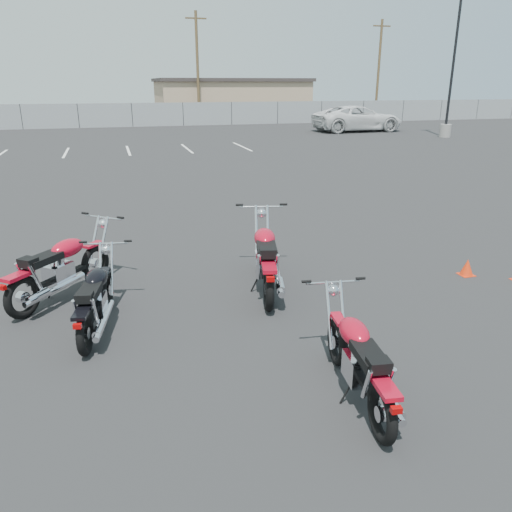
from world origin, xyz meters
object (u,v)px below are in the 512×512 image
object	(u,v)px
motorcycle_second_black	(96,299)
motorcycle_front_red	(61,268)
motorcycle_rear_red	(359,360)
motorcycle_third_red	(266,258)
white_van	(358,111)

from	to	relation	value
motorcycle_second_black	motorcycle_front_red	bearing A→B (deg)	113.28
motorcycle_rear_red	motorcycle_front_red	bearing A→B (deg)	131.32
motorcycle_front_red	motorcycle_third_red	distance (m)	3.24
motorcycle_second_black	motorcycle_third_red	size ratio (longest dim) A/B	0.84
motorcycle_rear_red	motorcycle_second_black	bearing A→B (deg)	137.97
motorcycle_front_red	motorcycle_second_black	distance (m)	1.37
motorcycle_third_red	motorcycle_rear_red	size ratio (longest dim) A/B	1.17
motorcycle_front_red	white_van	bearing A→B (deg)	54.60
motorcycle_third_red	motorcycle_front_red	bearing A→B (deg)	170.59
motorcycle_rear_red	white_van	xyz separation A→B (m)	(14.72, 29.00, 0.94)
motorcycle_second_black	white_van	distance (m)	31.78
motorcycle_third_red	white_van	world-z (taller)	white_van
motorcycle_second_black	motorcycle_rear_red	distance (m)	3.65
motorcycle_second_black	motorcycle_rear_red	bearing A→B (deg)	-42.03
motorcycle_rear_red	white_van	bearing A→B (deg)	63.09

